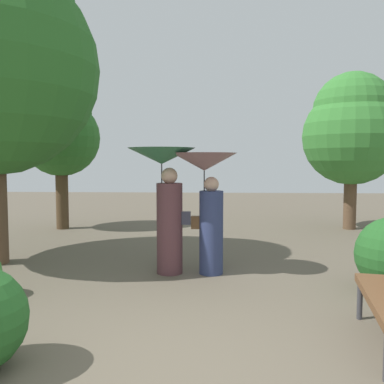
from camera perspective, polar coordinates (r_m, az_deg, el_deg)
The scene contains 5 objects.
ground_plane at distance 3.78m, azimuth -2.99°, elevation -23.41°, with size 40.00×40.00×0.00m, color brown.
person_left at distance 6.40m, azimuth -3.71°, elevation 0.44°, with size 1.06×1.06×1.97m.
person_right at distance 6.36m, azimuth 2.11°, elevation 0.33°, with size 1.01×1.01×1.89m.
tree_near_left at distance 11.23m, azimuth -17.83°, elevation 8.20°, with size 2.00×2.00×3.82m.
tree_near_right at distance 11.43m, azimuth 21.39°, elevation 8.24°, with size 2.50×2.50×4.05m.
Camera 1 is at (0.35, -3.33, 1.75)m, focal length 38.30 mm.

